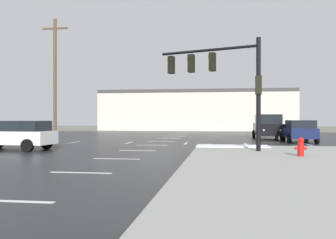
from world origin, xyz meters
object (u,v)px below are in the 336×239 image
Objects in this scene: sedan_white at (15,135)px; suv_black at (268,126)px; utility_pole_far at (55,76)px; fire_hydrant at (301,147)px; sedan_navy at (299,131)px; traffic_signal_mast at (223,74)px.

sedan_white is 19.62m from suv_black.
suv_black is 18.41m from utility_pole_far.
fire_hydrant is 11.61m from sedan_navy.
sedan_white is at bearing 170.38° from fire_hydrant.
fire_hydrant is 22.54m from utility_pole_far.
suv_black is (14.85, 12.82, 0.24)m from sedan_white.
sedan_white is 12.45m from utility_pole_far.
traffic_signal_mast is 13.22m from suv_black.
fire_hydrant is at bearing 157.16° from traffic_signal_mast.
utility_pole_far is at bearing -17.94° from traffic_signal_mast.
sedan_navy and sedan_white have the same top height.
utility_pole_far is (-19.52, 2.26, 4.47)m from sedan_navy.
sedan_navy is 4.21m from suv_black.
traffic_signal_mast is at bearing -37.34° from utility_pole_far.
fire_hydrant is 0.16× the size of suv_black.
traffic_signal_mast is at bearing -173.04° from sedan_white.
sedan_navy is (2.24, 11.39, 0.32)m from fire_hydrant.
suv_black reaches higher than fire_hydrant.
traffic_signal_mast reaches higher than sedan_navy.
utility_pole_far is at bearing -70.56° from sedan_white.
sedan_white is 0.96× the size of suv_black.
sedan_white is (-16.53, -8.97, 0.00)m from sedan_navy.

